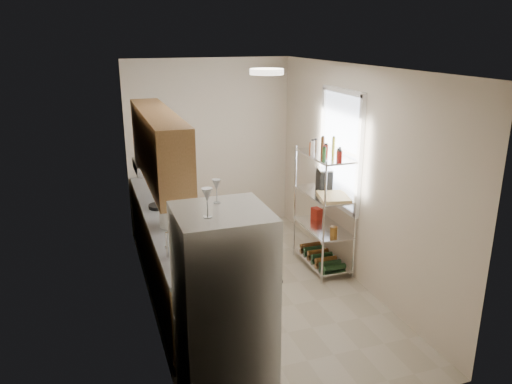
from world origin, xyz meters
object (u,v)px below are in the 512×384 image
frying_pan_large (159,206)px  cutting_board (334,197)px  refrigerator (224,312)px  espresso_machine (324,179)px  rice_cooker (172,216)px

frying_pan_large → cutting_board: bearing=-41.5°
refrigerator → espresso_machine: 2.92m
refrigerator → frying_pan_large: refrigerator is taller
frying_pan_large → rice_cooker: bearing=-109.0°
frying_pan_large → espresso_machine: espresso_machine is taller
rice_cooker → frying_pan_large: bearing=95.2°
refrigerator → espresso_machine: bearing=48.4°
refrigerator → espresso_machine: (1.93, 2.17, 0.30)m
cutting_board → refrigerator: bearing=-135.9°
refrigerator → rice_cooker: 1.84m
rice_cooker → espresso_machine: size_ratio=1.02×
refrigerator → rice_cooker: refrigerator is taller
rice_cooker → frying_pan_large: 0.65m
frying_pan_large → cutting_board: size_ratio=0.55×
frying_pan_large → espresso_machine: size_ratio=0.89×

